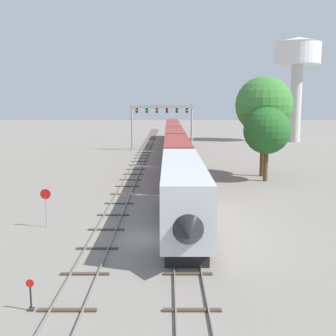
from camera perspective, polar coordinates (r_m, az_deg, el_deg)
name	(u,v)px	position (r m, az deg, el deg)	size (l,w,h in m)	color
ground_plane	(153,239)	(28.94, -1.97, -9.53)	(400.00, 400.00, 0.00)	gray
track_main	(172,147)	(87.93, 0.60, 2.87)	(2.60, 200.00, 0.16)	slate
track_near	(140,160)	(68.21, -3.82, 1.14)	(2.60, 160.00, 0.16)	slate
passenger_train	(174,143)	(69.91, 0.78, 3.44)	(3.04, 97.15, 4.80)	silver
signal_gantry	(161,116)	(81.68, -0.93, 6.98)	(12.10, 0.49, 8.95)	#999BA0
water_tower	(297,59)	(104.88, 16.96, 13.81)	(10.36, 10.36, 23.95)	beige
switch_stand	(30,300)	(20.41, -18.05, -16.47)	(0.36, 0.24, 1.46)	black
stop_sign	(45,203)	(32.31, -16.20, -4.48)	(0.76, 0.08, 2.88)	gray
trackside_tree_left	(266,131)	(50.37, 13.06, 4.89)	(5.41, 5.41, 8.62)	brown
trackside_tree_mid	(263,105)	(53.68, 12.69, 8.22)	(7.02, 7.02, 12.32)	brown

